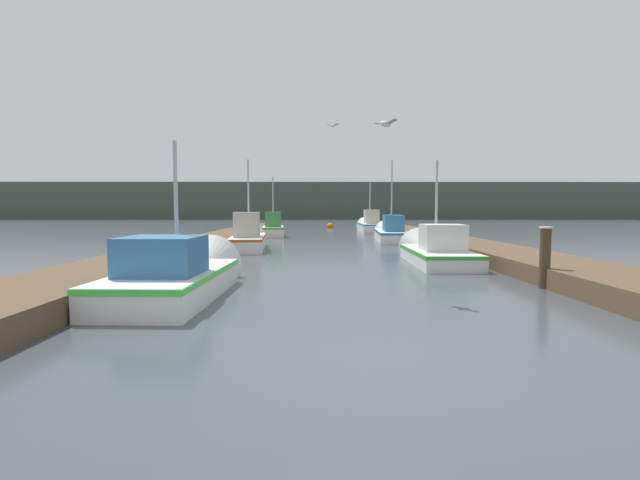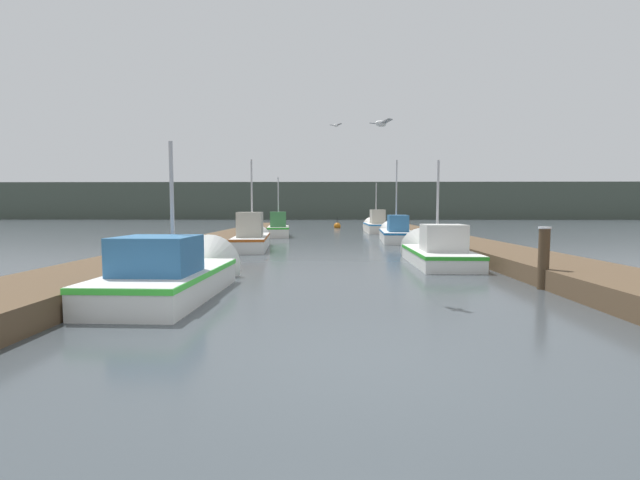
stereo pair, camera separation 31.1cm
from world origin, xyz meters
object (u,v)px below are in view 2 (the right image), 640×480
Objects in this scene: fishing_boat_5 at (375,225)px; fishing_boat_1 at (435,251)px; fishing_boat_4 at (278,228)px; mooring_piling_1 at (544,258)px; fishing_boat_3 at (395,233)px; seagull_lead at (336,125)px; fishing_boat_0 at (178,274)px; seagull_1 at (381,123)px; channel_buoy at (337,226)px; mooring_piling_0 at (383,222)px; fishing_boat_2 at (253,237)px.

fishing_boat_1 is at bearing -90.26° from fishing_boat_5.
fishing_boat_4 reaches higher than mooring_piling_1.
seagull_lead reaches higher than fishing_boat_3.
fishing_boat_0 is 0.77× the size of fishing_boat_3.
fishing_boat_3 is at bearing 66.66° from fishing_boat_0.
seagull_lead reaches higher than fishing_boat_1.
seagull_1 is (0.73, -9.35, -1.76)m from seagull_lead.
fishing_boat_0 is at bearing -97.63° from channel_buoy.
fishing_boat_5 reaches higher than mooring_piling_0.
seagull_1 is at bearing 126.27° from seagull_lead.
fishing_boat_0 is at bearing -105.87° from fishing_boat_5.
fishing_boat_0 reaches higher than channel_buoy.
fishing_boat_2 is at bearing -117.28° from fishing_boat_5.
fishing_boat_4 is at bearing -131.36° from mooring_piling_0.
channel_buoy is at bearing 104.81° from fishing_boat_3.
fishing_boat_1 reaches higher than channel_buoy.
seagull_lead reaches higher than channel_buoy.
seagull_1 is at bearing -97.60° from mooring_piling_0.
mooring_piling_0 is at bearing 73.81° from fishing_boat_5.
fishing_boat_4 is 19.85m from mooring_piling_1.
seagull_lead is at bearing 117.10° from mooring_piling_1.
mooring_piling_1 is 10.77m from seagull_lead.
fishing_boat_3 is 8.94m from fishing_boat_5.
fishing_boat_2 is 0.96× the size of fishing_boat_5.
fishing_boat_3 is 14.69m from mooring_piling_1.
fishing_boat_1 is 6.78m from seagull_1.
mooring_piling_0 is at bearing 43.07° from fishing_boat_4.
seagull_lead is at bearing -116.16° from fishing_boat_3.
fishing_boat_1 reaches higher than mooring_piling_0.
fishing_boat_0 reaches higher than mooring_piling_0.
channel_buoy is at bearing 83.95° from fishing_boat_0.
fishing_boat_4 is at bearing 83.28° from fishing_boat_2.
seagull_lead reaches higher than seagull_1.
fishing_boat_3 is at bearing -89.11° from fishing_boat_5.
fishing_boat_2 is at bearing -142.25° from fishing_boat_3.
seagull_lead is 9.54m from seagull_1.
fishing_boat_4 is at bearing -37.84° from seagull_lead.
fishing_boat_2 is 11.82m from seagull_1.
fishing_boat_2 reaches higher than mooring_piling_0.
fishing_boat_0 is 1.06× the size of fishing_boat_4.
fishing_boat_2 is 15.49m from fishing_boat_5.
seagull_1 is (-2.52, -5.46, 3.14)m from fishing_boat_1.
seagull_1 is at bearing -96.08° from fishing_boat_5.
mooring_piling_1 is at bearing 148.91° from seagull_lead.
fishing_boat_4 is 12.74m from channel_buoy.
fishing_boat_3 is at bearing -94.33° from mooring_piling_0.
mooring_piling_1 is (0.95, -14.65, 0.26)m from fishing_boat_3.
fishing_boat_5 is at bearing -106.35° from mooring_piling_0.
fishing_boat_1 is (6.78, 5.28, -0.03)m from fishing_boat_0.
fishing_boat_5 reaches higher than fishing_boat_1.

